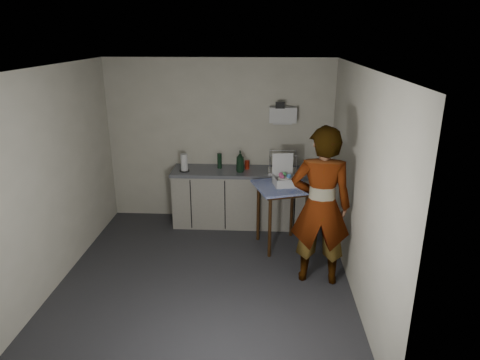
# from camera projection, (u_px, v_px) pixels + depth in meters

# --- Properties ---
(ground) EXTENTS (4.00, 4.00, 0.00)m
(ground) POSITION_uv_depth(u_px,v_px,m) (205.00, 279.00, 5.41)
(ground) COLOR #28272C
(ground) RESTS_ON ground
(wall_back) EXTENTS (3.60, 0.02, 2.60)m
(wall_back) POSITION_uv_depth(u_px,v_px,m) (219.00, 141.00, 6.87)
(wall_back) COLOR beige
(wall_back) RESTS_ON ground
(wall_right) EXTENTS (0.02, 4.00, 2.60)m
(wall_right) POSITION_uv_depth(u_px,v_px,m) (357.00, 185.00, 4.90)
(wall_right) COLOR beige
(wall_right) RESTS_ON ground
(wall_left) EXTENTS (0.02, 4.00, 2.60)m
(wall_left) POSITION_uv_depth(u_px,v_px,m) (53.00, 179.00, 5.08)
(wall_left) COLOR beige
(wall_left) RESTS_ON ground
(ceiling) EXTENTS (3.60, 4.00, 0.01)m
(ceiling) POSITION_uv_depth(u_px,v_px,m) (199.00, 68.00, 4.56)
(ceiling) COLOR silver
(ceiling) RESTS_ON wall_back
(kitchen_counter) EXTENTS (2.24, 0.62, 0.91)m
(kitchen_counter) POSITION_uv_depth(u_px,v_px,m) (243.00, 199.00, 6.86)
(kitchen_counter) COLOR black
(kitchen_counter) RESTS_ON ground
(wall_shelf) EXTENTS (0.42, 0.18, 0.37)m
(wall_shelf) POSITION_uv_depth(u_px,v_px,m) (283.00, 115.00, 6.60)
(wall_shelf) COLOR silver
(wall_shelf) RESTS_ON ground
(side_table) EXTENTS (0.91, 0.91, 0.93)m
(side_table) POSITION_uv_depth(u_px,v_px,m) (282.00, 194.00, 6.00)
(side_table) COLOR #371E0C
(side_table) RESTS_ON ground
(standing_man) EXTENTS (0.76, 0.53, 1.98)m
(standing_man) POSITION_uv_depth(u_px,v_px,m) (321.00, 207.00, 5.09)
(standing_man) COLOR #B2A593
(standing_man) RESTS_ON ground
(soap_bottle) EXTENTS (0.14, 0.14, 0.34)m
(soap_bottle) POSITION_uv_depth(u_px,v_px,m) (240.00, 161.00, 6.56)
(soap_bottle) COLOR black
(soap_bottle) RESTS_ON kitchen_counter
(soda_can) EXTENTS (0.07, 0.07, 0.14)m
(soda_can) POSITION_uv_depth(u_px,v_px,m) (247.00, 165.00, 6.74)
(soda_can) COLOR red
(soda_can) RESTS_ON kitchen_counter
(dark_bottle) EXTENTS (0.07, 0.07, 0.24)m
(dark_bottle) POSITION_uv_depth(u_px,v_px,m) (220.00, 161.00, 6.76)
(dark_bottle) COLOR black
(dark_bottle) RESTS_ON kitchen_counter
(paper_towel) EXTENTS (0.16, 0.16, 0.28)m
(paper_towel) POSITION_uv_depth(u_px,v_px,m) (184.00, 163.00, 6.61)
(paper_towel) COLOR black
(paper_towel) RESTS_ON kitchen_counter
(dish_rack) EXTENTS (0.44, 0.33, 0.31)m
(dish_rack) POSITION_uv_depth(u_px,v_px,m) (282.00, 167.00, 6.60)
(dish_rack) COLOR silver
(dish_rack) RESTS_ON kitchen_counter
(bakery_box) EXTENTS (0.35, 0.36, 0.42)m
(bakery_box) POSITION_uv_depth(u_px,v_px,m) (284.00, 178.00, 5.97)
(bakery_box) COLOR silver
(bakery_box) RESTS_ON side_table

